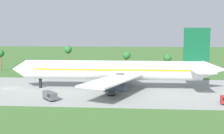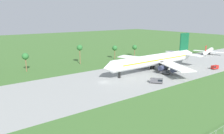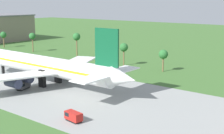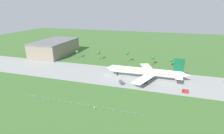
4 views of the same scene
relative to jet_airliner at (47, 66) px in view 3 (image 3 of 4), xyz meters
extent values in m
cylinder|color=white|center=(-1.71, 0.00, 0.06)|extent=(56.44, 6.11, 6.11)
cone|color=white|center=(30.34, 0.00, 0.52)|extent=(7.64, 5.80, 5.80)
cube|color=yellow|center=(-1.71, 0.00, 0.52)|extent=(47.98, 6.23, 0.61)
cube|color=#0F4C2D|center=(24.68, 0.00, 8.31)|extent=(7.94, 0.50, 10.39)
cube|color=white|center=(24.99, 0.00, 0.98)|extent=(5.50, 24.44, 0.30)
cube|color=white|center=(-0.29, -12.82, -1.00)|extent=(16.97, 26.75, 0.44)
cube|color=white|center=(-0.29, 12.82, -1.00)|extent=(16.97, 26.75, 0.44)
cylinder|color=#2D334C|center=(-2.13, -7.33, -2.78)|extent=(5.50, 2.75, 2.75)
cylinder|color=#2D334C|center=(0.34, -13.44, -2.78)|extent=(5.50, 2.75, 2.75)
cylinder|color=#2D334C|center=(-2.13, 7.33, -2.78)|extent=(5.50, 2.75, 2.75)
cylinder|color=#2D334C|center=(0.34, 13.44, -2.78)|extent=(5.50, 2.75, 2.75)
cube|color=black|center=(-25.41, 0.00, -3.32)|extent=(0.70, 0.90, 5.56)
cube|color=black|center=(1.12, -3.36, -3.32)|extent=(2.40, 1.20, 5.56)
cube|color=black|center=(1.12, 3.36, -3.32)|extent=(2.40, 1.20, 5.56)
cube|color=black|center=(-1.66, -8.55, -5.90)|extent=(3.08, 4.80, 0.40)
cube|color=#4C4C51|center=(-1.66, -8.55, -4.77)|extent=(3.52, 5.61, 1.87)
cube|color=black|center=(-1.22, -9.93, -4.49)|extent=(2.51, 2.38, 0.90)
cube|color=black|center=(29.47, -18.04, -5.90)|extent=(3.97, 2.28, 0.40)
cube|color=#B21E19|center=(29.47, -18.04, -4.80)|extent=(4.65, 2.57, 1.82)
cube|color=black|center=(28.26, -17.87, -4.52)|extent=(1.81, 2.23, 0.90)
cylinder|color=brown|center=(20.53, 39.92, -3.00)|extent=(0.56, 0.56, 6.20)
sphere|color=#28662D|center=(20.53, 39.92, 0.69)|extent=(3.60, 3.60, 3.60)
cylinder|color=brown|center=(-58.36, 39.92, -2.14)|extent=(0.56, 0.56, 7.93)
sphere|color=#28662D|center=(-58.36, 39.92, 2.43)|extent=(3.60, 3.60, 3.60)
cylinder|color=brown|center=(1.85, 39.92, -2.48)|extent=(0.56, 0.56, 7.24)
sphere|color=#28662D|center=(1.85, 39.92, 1.74)|extent=(3.60, 3.60, 3.60)
cylinder|color=brown|center=(-85.15, 39.92, -2.63)|extent=(0.56, 0.56, 6.94)
sphere|color=#28662D|center=(-85.15, 39.92, 1.44)|extent=(3.60, 3.60, 3.60)
cylinder|color=brown|center=(-25.51, 39.92, -1.18)|extent=(0.56, 0.56, 9.84)
sphere|color=#28662D|center=(-25.51, 39.92, 4.34)|extent=(3.60, 3.60, 3.60)
camera|label=1|loc=(5.37, -88.99, 11.65)|focal=45.00mm
camera|label=2|loc=(-89.20, -80.45, 23.50)|focal=35.00mm
camera|label=3|loc=(77.17, -65.38, 20.55)|focal=50.00mm
camera|label=4|loc=(12.48, -139.02, 51.14)|focal=28.00mm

